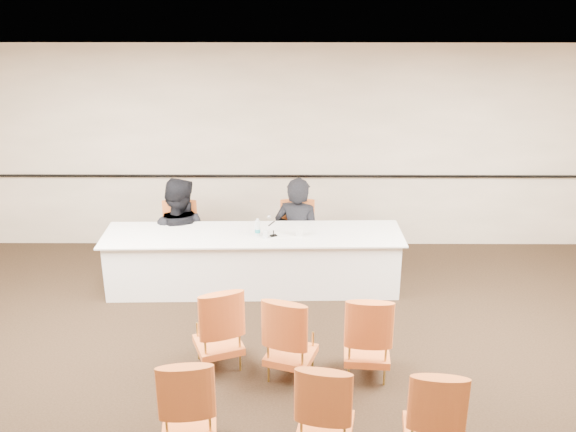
% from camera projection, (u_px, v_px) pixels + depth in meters
% --- Properties ---
extents(floor, '(10.00, 10.00, 0.00)m').
position_uv_depth(floor, '(298.00, 411.00, 6.11)').
color(floor, black).
rests_on(floor, ground).
extents(ceiling, '(10.00, 10.00, 0.00)m').
position_uv_depth(ceiling, '(301.00, 98.00, 5.03)').
color(ceiling, white).
rests_on(ceiling, ground).
extents(wall_back, '(10.00, 0.04, 3.00)m').
position_uv_depth(wall_back, '(296.00, 149.00, 9.30)').
color(wall_back, '#BCAC94').
rests_on(wall_back, ground).
extents(wall_rail, '(9.80, 0.04, 0.03)m').
position_uv_depth(wall_rail, '(296.00, 176.00, 9.41)').
color(wall_rail, black).
rests_on(wall_rail, wall_back).
extents(panel_table, '(3.86, 0.97, 0.77)m').
position_uv_depth(panel_table, '(253.00, 261.00, 8.36)').
color(panel_table, white).
rests_on(panel_table, ground).
extents(panelist_main, '(0.77, 0.63, 1.84)m').
position_uv_depth(panelist_main, '(298.00, 241.00, 8.88)').
color(panelist_main, black).
rests_on(panelist_main, ground).
extents(panelist_main_chair, '(0.51, 0.51, 0.95)m').
position_uv_depth(panelist_main_chair, '(298.00, 237.00, 8.86)').
color(panelist_main_chair, orange).
rests_on(panelist_main_chair, ground).
extents(panelist_second, '(1.02, 0.87, 1.86)m').
position_uv_depth(panelist_second, '(179.00, 242.00, 8.86)').
color(panelist_second, black).
rests_on(panelist_second, ground).
extents(panelist_second_chair, '(0.51, 0.51, 0.95)m').
position_uv_depth(panelist_second_chair, '(179.00, 238.00, 8.84)').
color(panelist_second_chair, orange).
rests_on(panelist_second_chair, ground).
extents(papers, '(0.33, 0.27, 0.00)m').
position_uv_depth(papers, '(282.00, 234.00, 8.19)').
color(papers, white).
rests_on(papers, panel_table).
extents(microphone, '(0.16, 0.20, 0.25)m').
position_uv_depth(microphone, '(273.00, 227.00, 8.10)').
color(microphone, black).
rests_on(microphone, panel_table).
extents(water_bottle, '(0.09, 0.09, 0.23)m').
position_uv_depth(water_bottle, '(257.00, 227.00, 8.13)').
color(water_bottle, teal).
rests_on(water_bottle, panel_table).
extents(drinking_glass, '(0.07, 0.07, 0.10)m').
position_uv_depth(drinking_glass, '(266.00, 234.00, 8.07)').
color(drinking_glass, silver).
rests_on(drinking_glass, panel_table).
extents(coffee_cup, '(0.10, 0.10, 0.14)m').
position_uv_depth(coffee_cup, '(299.00, 231.00, 8.12)').
color(coffee_cup, white).
rests_on(coffee_cup, panel_table).
extents(aud_chair_front_left, '(0.64, 0.64, 0.95)m').
position_uv_depth(aud_chair_front_left, '(218.00, 326.00, 6.67)').
color(aud_chair_front_left, orange).
rests_on(aud_chair_front_left, ground).
extents(aud_chair_front_mid, '(0.63, 0.63, 0.95)m').
position_uv_depth(aud_chair_front_mid, '(291.00, 336.00, 6.49)').
color(aud_chair_front_mid, orange).
rests_on(aud_chair_front_mid, ground).
extents(aud_chair_front_right, '(0.54, 0.54, 0.95)m').
position_uv_depth(aud_chair_front_right, '(367.00, 334.00, 6.52)').
color(aud_chair_front_right, orange).
rests_on(aud_chair_front_right, ground).
extents(aud_chair_back_left, '(0.56, 0.56, 0.95)m').
position_uv_depth(aud_chair_back_left, '(188.00, 400.00, 5.52)').
color(aud_chair_back_left, orange).
rests_on(aud_chair_back_left, ground).
extents(aud_chair_back_mid, '(0.58, 0.58, 0.95)m').
position_uv_depth(aud_chair_back_mid, '(326.00, 405.00, 5.45)').
color(aud_chair_back_mid, orange).
rests_on(aud_chair_back_mid, ground).
extents(aud_chair_back_right, '(0.55, 0.55, 0.95)m').
position_uv_depth(aud_chair_back_right, '(433.00, 411.00, 5.38)').
color(aud_chair_back_right, orange).
rests_on(aud_chair_back_right, ground).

